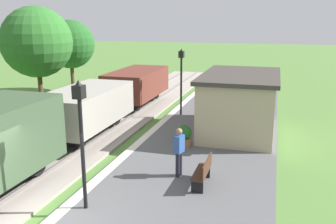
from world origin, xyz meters
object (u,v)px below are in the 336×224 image
Objects in this scene: station_hut at (240,103)px; lamp_post_far at (181,70)px; freight_train at (80,110)px; potted_planter at (184,135)px; bench_near_hut at (203,171)px; tree_field_left at (70,44)px; bench_down_platform at (237,103)px; person_waiting at (179,150)px; lamp_post_near at (81,122)px; tree_trackside_far at (37,42)px.

lamp_post_far reaches higher than station_hut.
potted_planter is at bearing 2.06° from freight_train.
bench_near_hut is at bearing -67.01° from potted_planter.
freight_train is at bearing -156.30° from station_hut.
freight_train is at bearing -177.94° from potted_planter.
bench_near_hut is at bearing -28.16° from freight_train.
bench_near_hut is at bearing -47.37° from tree_field_left.
station_hut is at bearing 23.70° from freight_train.
potted_planter is (-1.50, -6.86, 0.00)m from bench_down_platform.
lamp_post_near reaches higher than person_waiting.
bench_near_hut is at bearing -94.44° from station_hut.
tree_field_left is at bearing 163.96° from bench_down_platform.
potted_planter is 0.25× the size of lamp_post_near.
station_hut reaches higher than person_waiting.
lamp_post_near is 1.00× the size of lamp_post_far.
freight_train is 5.24× the size of lamp_post_near.
person_waiting reaches higher than potted_planter.
bench_down_platform is at bearing 90.00° from bench_near_hut.
potted_planter is at bearing 112.99° from bench_near_hut.
lamp_post_far reaches higher than bench_down_platform.
tree_trackside_far is (-10.86, 7.84, 2.96)m from person_waiting.
station_hut is 6.07m from person_waiting.
potted_planter is at bearing -102.38° from bench_down_platform.
lamp_post_near reaches higher than bench_near_hut.
potted_planter is 0.17× the size of tree_field_left.
tree_trackside_far reaches higher than freight_train.
freight_train is 12.93× the size of bench_near_hut.
lamp_post_far is at bearing 108.87° from bench_near_hut.
freight_train is at bearing -58.04° from tree_field_left.
person_waiting is at bearing -35.84° from tree_trackside_far.
lamp_post_far is (-1.43, 5.05, 2.08)m from potted_planter.
lamp_post_far is (-2.00, 8.12, 1.62)m from person_waiting.
station_hut is 3.87× the size of bench_near_hut.
lamp_post_far is (-2.94, -1.81, 2.08)m from bench_down_platform.
lamp_post_near is at bearing -90.00° from lamp_post_far.
lamp_post_near reaches higher than potted_planter.
potted_planter is 0.15× the size of tree_trackside_far.
freight_train is 5.24× the size of lamp_post_far.
lamp_post_far is at bearing 105.86° from potted_planter.
tree_field_left is (-6.72, 10.77, 2.12)m from freight_train.
tree_trackside_far is (-11.80, 8.32, 3.43)m from bench_near_hut.
lamp_post_near is at bearing -140.65° from bench_near_hut.
tree_field_left is (-13.52, 7.79, 1.97)m from station_hut.
lamp_post_far is at bearing 146.90° from station_hut.
station_hut is 0.92× the size of tree_trackside_far.
freight_train is 7.19m from bench_near_hut.
lamp_post_near is (-2.94, -12.81, 2.08)m from bench_down_platform.
person_waiting is 0.46× the size of lamp_post_far.
lamp_post_near is (-2.94, -2.41, 2.08)m from bench_near_hut.
lamp_post_far reaches higher than bench_near_hut.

